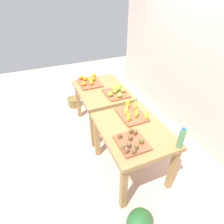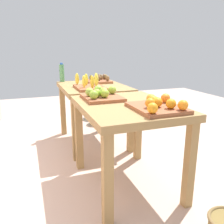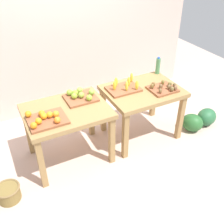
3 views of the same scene
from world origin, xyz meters
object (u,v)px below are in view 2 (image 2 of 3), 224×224
at_px(display_table_right, 93,94).
at_px(watermelon_pile, 95,113).
at_px(orange_bin, 158,106).
at_px(kiwi_bin, 99,80).
at_px(display_table_left, 127,117).
at_px(apple_bin, 101,95).
at_px(banana_crate, 89,85).
at_px(water_bottle, 62,73).

height_order(display_table_right, watermelon_pile, display_table_right).
bearing_deg(orange_bin, kiwi_bin, -0.52).
height_order(display_table_left, display_table_right, same).
height_order(orange_bin, apple_bin, apple_bin).
bearing_deg(banana_crate, display_table_left, -173.06).
xyz_separation_m(water_bottle, watermelon_pile, (0.46, -0.61, -0.77)).
relative_size(display_table_left, display_table_right, 1.00).
distance_m(banana_crate, kiwi_bin, 0.54).
distance_m(display_table_left, apple_bin, 0.34).
bearing_deg(display_table_left, display_table_right, 0.00).
bearing_deg(apple_bin, display_table_left, -148.30).
height_order(display_table_right, orange_bin, orange_bin).
distance_m(display_table_right, apple_bin, 0.89).
bearing_deg(display_table_right, orange_bin, -174.51).
distance_m(orange_bin, banana_crate, 1.19).
distance_m(display_table_left, water_bottle, 1.64).
bearing_deg(water_bottle, display_table_left, -168.48).
distance_m(kiwi_bin, water_bottle, 0.54).
xyz_separation_m(display_table_right, kiwi_bin, (0.23, -0.15, 0.15)).
xyz_separation_m(orange_bin, banana_crate, (1.17, 0.24, 0.00)).
xyz_separation_m(kiwi_bin, water_bottle, (0.23, 0.47, 0.09)).
height_order(water_bottle, watermelon_pile, water_bottle).
relative_size(orange_bin, apple_bin, 1.10).
relative_size(orange_bin, banana_crate, 1.01).
distance_m(apple_bin, watermelon_pile, 1.97).
xyz_separation_m(orange_bin, water_bottle, (1.88, 0.46, 0.09)).
height_order(display_table_left, kiwi_bin, kiwi_bin).
bearing_deg(kiwi_bin, orange_bin, 179.48).
height_order(orange_bin, water_bottle, water_bottle).
xyz_separation_m(display_table_right, apple_bin, (-0.87, 0.16, 0.16)).
bearing_deg(apple_bin, display_table_right, -10.28).
relative_size(apple_bin, water_bottle, 1.53).
bearing_deg(banana_crate, orange_bin, -168.26).
relative_size(display_table_right, apple_bin, 2.55).
xyz_separation_m(kiwi_bin, watermelon_pile, (0.69, -0.13, -0.68)).
height_order(kiwi_bin, watermelon_pile, kiwi_bin).
relative_size(display_table_right, banana_crate, 2.35).
bearing_deg(water_bottle, kiwi_bin, -116.36).
height_order(display_table_right, apple_bin, apple_bin).
bearing_deg(orange_bin, display_table_right, 5.49).
distance_m(display_table_left, orange_bin, 0.35).
height_order(orange_bin, banana_crate, banana_crate).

